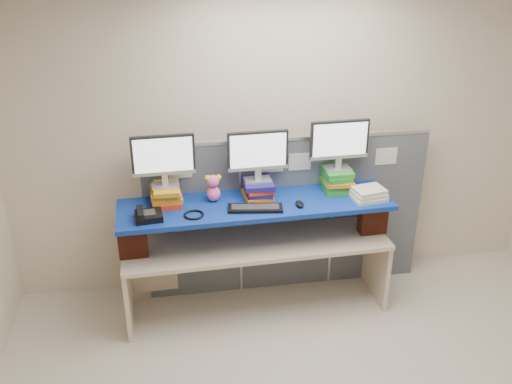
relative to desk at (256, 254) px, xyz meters
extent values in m
cube|color=beige|center=(0.34, -1.48, 0.84)|extent=(5.00, 4.00, 2.80)
cube|color=silver|center=(0.34, -1.48, 2.24)|extent=(5.00, 4.00, 0.01)
cube|color=#494D56|center=(-0.53, 0.30, 0.19)|extent=(0.85, 0.05, 1.50)
cube|color=#494D56|center=(0.34, 0.30, 0.19)|extent=(0.85, 0.05, 1.50)
cube|color=#494D56|center=(1.20, 0.30, 0.19)|extent=(0.85, 0.05, 1.50)
cube|color=silver|center=(0.34, 0.30, 0.96)|extent=(2.60, 0.06, 0.03)
cube|color=beige|center=(-0.61, 0.27, 0.74)|extent=(0.20, 0.00, 0.16)
cube|color=beige|center=(0.19, 0.27, 0.74)|extent=(0.20, 0.00, 0.16)
cube|color=beige|center=(0.44, 0.27, 0.74)|extent=(0.20, 0.00, 0.16)
cube|color=beige|center=(1.24, 0.27, 0.74)|extent=(0.20, 0.00, 0.16)
cube|color=beige|center=(0.00, 0.00, 0.12)|extent=(2.32, 0.74, 0.04)
cube|color=beige|center=(-1.13, -0.03, -0.23)|extent=(0.06, 0.63, 0.66)
cube|color=beige|center=(1.13, 0.03, -0.23)|extent=(0.06, 0.63, 0.66)
cube|color=maroon|center=(-1.04, -0.08, 0.30)|extent=(0.24, 0.14, 0.32)
cube|color=maroon|center=(1.05, -0.02, 0.30)|extent=(0.24, 0.14, 0.32)
cube|color=navy|center=(0.00, 0.00, 0.49)|extent=(2.33, 0.64, 0.04)
cube|color=red|center=(-0.75, 0.10, 0.53)|extent=(0.26, 0.29, 0.05)
cube|color=orange|center=(-0.74, 0.10, 0.57)|extent=(0.27, 0.28, 0.04)
cube|color=#BE871A|center=(-0.75, 0.11, 0.61)|extent=(0.25, 0.30, 0.04)
cube|color=#BE871A|center=(-0.74, 0.09, 0.65)|extent=(0.21, 0.30, 0.04)
cube|color=orange|center=(0.03, 0.11, 0.52)|extent=(0.25, 0.28, 0.03)
cube|color=navy|center=(0.04, 0.12, 0.56)|extent=(0.22, 0.29, 0.04)
cube|color=red|center=(0.04, 0.12, 0.59)|extent=(0.25, 0.30, 0.03)
cube|color=navy|center=(0.04, 0.12, 0.63)|extent=(0.25, 0.28, 0.04)
cube|color=#228226|center=(0.74, 0.15, 0.53)|extent=(0.23, 0.30, 0.04)
cube|color=#228226|center=(0.74, 0.15, 0.57)|extent=(0.25, 0.29, 0.04)
cube|color=orange|center=(0.75, 0.13, 0.61)|extent=(0.24, 0.29, 0.04)
cube|color=#228226|center=(0.73, 0.13, 0.65)|extent=(0.22, 0.27, 0.04)
cube|color=#228226|center=(0.74, 0.14, 0.69)|extent=(0.24, 0.27, 0.04)
cube|color=#B0B0B6|center=(-0.74, 0.10, 0.68)|extent=(0.23, 0.15, 0.02)
cube|color=#B0B0B6|center=(-0.74, 0.10, 0.74)|extent=(0.05, 0.04, 0.09)
cube|color=black|center=(-0.74, 0.10, 0.95)|extent=(0.51, 0.05, 0.34)
cube|color=silver|center=(-0.74, 0.08, 0.95)|extent=(0.47, 0.02, 0.30)
cube|color=#B0B0B6|center=(0.03, 0.12, 0.66)|extent=(0.23, 0.15, 0.02)
cube|color=#B0B0B6|center=(0.03, 0.12, 0.72)|extent=(0.05, 0.04, 0.09)
cube|color=black|center=(0.03, 0.12, 0.93)|extent=(0.51, 0.05, 0.34)
cube|color=silver|center=(0.03, 0.10, 0.93)|extent=(0.47, 0.02, 0.30)
cube|color=#B0B0B6|center=(0.74, 0.14, 0.71)|extent=(0.23, 0.15, 0.02)
cube|color=#B0B0B6|center=(0.74, 0.14, 0.76)|extent=(0.05, 0.04, 0.09)
cube|color=black|center=(0.74, 0.14, 0.98)|extent=(0.51, 0.05, 0.34)
cube|color=silver|center=(0.74, 0.12, 0.98)|extent=(0.47, 0.02, 0.30)
cube|color=black|center=(-0.03, -0.12, 0.52)|extent=(0.47, 0.21, 0.03)
cube|color=#2A2A2C|center=(-0.03, -0.12, 0.53)|extent=(0.40, 0.15, 0.00)
ellipsoid|color=black|center=(0.35, -0.12, 0.53)|extent=(0.08, 0.13, 0.04)
cube|color=black|center=(-0.89, -0.15, 0.53)|extent=(0.23, 0.21, 0.05)
cube|color=#2A2A2C|center=(-0.89, -0.15, 0.56)|extent=(0.12, 0.12, 0.01)
cube|color=black|center=(-0.96, -0.15, 0.58)|extent=(0.07, 0.19, 0.04)
torus|color=black|center=(-0.53, -0.15, 0.52)|extent=(0.21, 0.21, 0.02)
ellipsoid|color=pink|center=(-0.35, 0.09, 0.57)|extent=(0.12, 0.11, 0.13)
sphere|color=pink|center=(-0.35, 0.09, 0.69)|extent=(0.11, 0.11, 0.11)
sphere|color=yellow|center=(-0.40, 0.09, 0.72)|extent=(0.05, 0.05, 0.05)
sphere|color=yellow|center=(-0.30, 0.09, 0.72)|extent=(0.05, 0.05, 0.05)
cube|color=beige|center=(0.96, -0.09, 0.52)|extent=(0.31, 0.26, 0.03)
cube|color=beige|center=(0.96, -0.09, 0.56)|extent=(0.29, 0.25, 0.03)
cube|color=beige|center=(0.96, -0.09, 0.59)|extent=(0.28, 0.24, 0.03)
camera|label=1|loc=(-0.70, -4.24, 2.68)|focal=40.00mm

